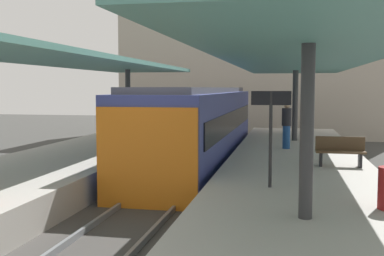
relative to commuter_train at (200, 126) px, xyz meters
The scene contains 13 objects.
ground_plane 5.77m from the commuter_train, 90.00° to the right, with size 80.00×80.00×0.00m, color #383835.
platform_left 6.80m from the commuter_train, 124.61° to the right, with size 4.40×28.00×1.00m, color #ADA8A0.
platform_right 6.80m from the commuter_train, 55.39° to the right, with size 4.40×28.00×1.00m, color #ADA8A0.
track_ballast 5.74m from the commuter_train, 90.00° to the right, with size 3.20×28.00×0.20m, color #423F3D.
rail_near_side 5.74m from the commuter_train, 97.45° to the right, with size 0.08×28.00×0.14m, color slate.
rail_far_side 5.74m from the commuter_train, 82.55° to the right, with size 0.08×28.00×0.14m, color slate.
commuter_train is the anchor object (origin of this frame).
canopy_left 6.10m from the commuter_train, 132.79° to the right, with size 4.18×21.00×3.29m.
canopy_right 6.07m from the commuter_train, 47.21° to the right, with size 4.18×21.00×3.20m.
platform_bench 6.75m from the commuter_train, 42.13° to the right, with size 1.40×0.41×0.86m.
platform_sign 8.53m from the commuter_train, 68.58° to the right, with size 0.90×0.08×2.21m.
passenger_near_bench 3.53m from the commuter_train, 11.97° to the right, with size 0.36×0.36×1.74m.
station_building_backdrop 15.04m from the commuter_train, 84.70° to the left, with size 18.00×6.00×11.00m, color #A89E8E.
Camera 1 is at (3.46, -13.26, 3.28)m, focal length 44.25 mm.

